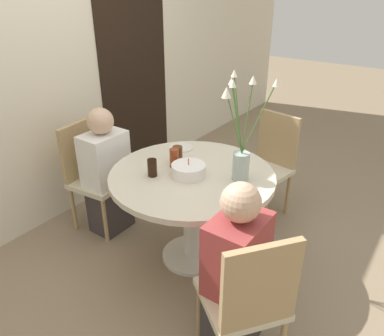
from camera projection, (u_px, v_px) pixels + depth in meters
name	position (u px, v px, depth m)	size (l,w,h in m)	color
ground_plane	(192.00, 256.00, 2.87)	(16.00, 16.00, 0.00)	#89755B
wall_back	(56.00, 64.00, 2.97)	(8.00, 0.05, 2.60)	beige
doorway_panel	(135.00, 78.00, 3.70)	(0.90, 0.01, 2.05)	black
dining_table	(192.00, 190.00, 2.61)	(1.13, 1.13, 0.72)	beige
chair_far_back	(92.00, 171.00, 3.05)	(0.44, 0.44, 0.90)	beige
chair_left_flank	(248.00, 297.00, 1.84)	(0.56, 0.56, 0.90)	beige
chair_right_flank	(269.00, 160.00, 3.23)	(0.46, 0.46, 0.90)	beige
birthday_cake	(188.00, 170.00, 2.50)	(0.23, 0.23, 0.13)	white
flower_vase	(241.00, 148.00, 2.37)	(0.23, 0.31, 0.70)	#9EB2AD
side_plate	(181.00, 148.00, 2.92)	(0.19, 0.19, 0.01)	silver
drink_glass_0	(152.00, 168.00, 2.49)	(0.06, 0.06, 0.12)	black
drink_glass_1	(174.00, 158.00, 2.61)	(0.06, 0.06, 0.13)	maroon
drink_glass_2	(178.00, 153.00, 2.71)	(0.07, 0.07, 0.10)	#51280F
person_guest	(107.00, 176.00, 2.99)	(0.34, 0.24, 1.06)	#383333
person_woman	(236.00, 276.00, 1.98)	(0.34, 0.24, 1.06)	#383333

